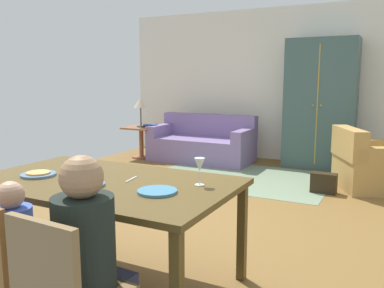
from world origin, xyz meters
TOP-DOWN VIEW (x-y plane):
  - ground_plane at (0.00, 0.47)m, footprint 6.48×6.15m
  - back_wall at (0.00, 3.60)m, footprint 6.48×0.10m
  - dining_table at (-0.13, -1.47)m, footprint 1.83×1.09m
  - plate_near_man at (-0.64, -1.59)m, footprint 0.25×0.25m
  - pizza_near_man at (-0.64, -1.59)m, footprint 0.17×0.17m
  - plate_near_child at (-0.13, -1.65)m, footprint 0.25×0.25m
  - pizza_near_child at (-0.13, -1.65)m, footprint 0.17×0.17m
  - plate_near_woman at (0.37, -1.57)m, footprint 0.25×0.25m
  - wine_glass at (0.53, -1.29)m, footprint 0.07×0.07m
  - fork at (-0.41, -1.52)m, footprint 0.06×0.15m
  - knife at (0.03, -1.37)m, footprint 0.04×0.17m
  - person_child at (-0.14, -2.20)m, footprint 0.22×0.30m
  - person_woman at (0.37, -2.20)m, footprint 0.30×0.41m
  - area_rug at (-0.39, 1.96)m, footprint 2.60×1.80m
  - couch at (-1.43, 2.82)m, footprint 1.81×0.86m
  - armchair at (1.37, 2.14)m, footprint 1.14×1.14m
  - armoire at (0.52, 3.21)m, footprint 1.10×0.59m
  - side_table at (-2.57, 2.56)m, footprint 0.56×0.56m
  - table_lamp at (-2.57, 2.56)m, footprint 0.26×0.26m
  - book_lower at (-2.36, 2.62)m, footprint 0.22×0.16m
  - book_upper at (-2.38, 2.57)m, footprint 0.22×0.16m
  - handbag at (0.87, 1.66)m, footprint 0.32×0.16m

SIDE VIEW (x-z plane):
  - ground_plane at x=0.00m, z-range -0.02..0.00m
  - area_rug at x=-0.39m, z-range 0.00..0.01m
  - handbag at x=0.87m, z-range 0.00..0.26m
  - couch at x=-1.43m, z-range -0.11..0.71m
  - armchair at x=1.37m, z-range -0.09..0.73m
  - side_table at x=-2.57m, z-range 0.09..0.67m
  - person_child at x=-0.14m, z-range -0.03..0.89m
  - person_woman at x=0.37m, z-range -0.04..1.07m
  - book_lower at x=-2.36m, z-range 0.58..0.61m
  - book_upper at x=-2.38m, z-range 0.61..0.64m
  - dining_table at x=-0.13m, z-range 0.32..1.08m
  - fork at x=-0.41m, z-range 0.76..0.77m
  - knife at x=0.03m, z-range 0.76..0.77m
  - plate_near_man at x=-0.64m, z-range 0.76..0.78m
  - plate_near_child at x=-0.13m, z-range 0.76..0.78m
  - plate_near_woman at x=0.37m, z-range 0.76..0.78m
  - pizza_near_man at x=-0.64m, z-range 0.78..0.79m
  - pizza_near_child at x=-0.13m, z-range 0.78..0.79m
  - wine_glass at x=0.53m, z-range 0.80..0.99m
  - table_lamp at x=-2.57m, z-range 0.74..1.28m
  - armoire at x=0.52m, z-range 0.00..2.10m
  - back_wall at x=0.00m, z-range 0.00..2.70m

